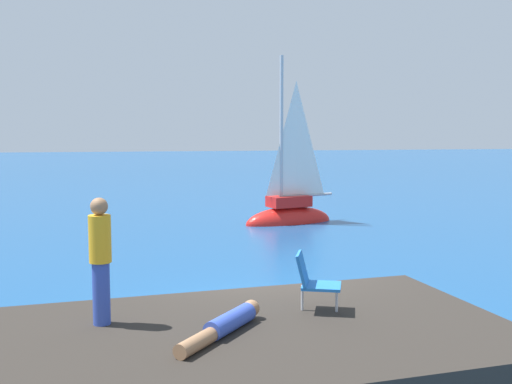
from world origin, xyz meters
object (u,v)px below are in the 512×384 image
Objects in this scene: person_standing at (100,257)px; person_sunbather at (225,325)px; beach_chair at (313,279)px; sailboat_near at (289,213)px.

person_sunbather is at bearing 41.63° from person_standing.
person_sunbather is 1.53m from beach_chair.
person_standing is 2.03× the size of beach_chair.
beach_chair is (1.30, 0.73, 0.33)m from person_sunbather.
sailboat_near is 14.87m from person_sunbather.
person_standing is 2.83m from beach_chair.
beach_chair is at bearing 157.17° from person_sunbather.
person_standing is at bearing 50.75° from sailboat_near.
person_sunbather is 0.91× the size of person_standing.
person_sunbather is at bearing -130.97° from beach_chair.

